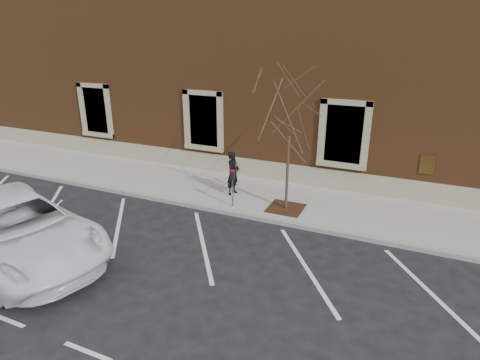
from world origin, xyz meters
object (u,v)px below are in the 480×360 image
at_px(man, 233,173).
at_px(sapling, 290,115).
at_px(parking_meter, 232,181).
at_px(white_truck, 15,229).

relative_size(man, sapling, 0.35).
bearing_deg(sapling, parking_meter, -162.10).
xyz_separation_m(parking_meter, white_truck, (-4.21, -5.32, -0.22)).
height_order(parking_meter, white_truck, white_truck).
bearing_deg(parking_meter, man, 96.14).
distance_m(man, sapling, 3.42).
height_order(man, sapling, sapling).
bearing_deg(parking_meter, white_truck, -146.13).
bearing_deg(man, white_truck, 157.50).
distance_m(parking_meter, white_truck, 6.79).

